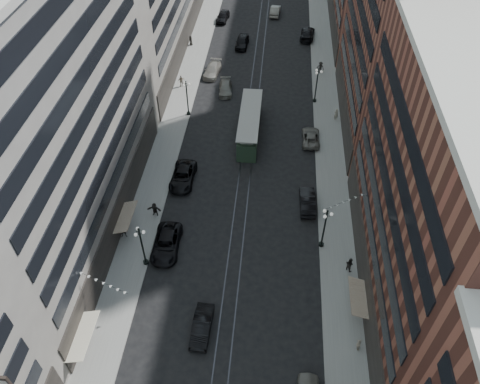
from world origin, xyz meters
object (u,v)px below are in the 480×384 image
(streetcar, at_px, (250,125))
(pedestrian_6, at_px, (181,81))
(car_5, at_px, (202,326))
(car_8, at_px, (212,70))
(pedestrian_4, at_px, (359,345))
(lamppost_sw_mid, at_px, (187,97))
(pedestrian_2, at_px, (124,232))
(lamppost_sw_far, at_px, (142,245))
(car_10, at_px, (307,201))
(car_extra_0, at_px, (226,88))
(pedestrian_8, at_px, (336,114))
(car_14, at_px, (275,11))
(lamppost_se_mid, at_px, (317,84))
(car_12, at_px, (307,34))
(pedestrian_7, at_px, (350,264))
(pedestrian_9, at_px, (320,67))
(car_7, at_px, (183,176))
(car_2, at_px, (167,244))
(lamppost_se_far, at_px, (324,227))
(car_11, at_px, (311,137))
(pedestrian_extra_1, at_px, (191,40))
(pedestrian_5, at_px, (155,209))
(car_13, at_px, (242,42))

(streetcar, distance_m, pedestrian_6, 16.13)
(car_5, xyz_separation_m, car_8, (-5.01, 45.80, 0.01))
(pedestrian_4, relative_size, car_8, 0.28)
(lamppost_sw_mid, relative_size, pedestrian_2, 3.18)
(lamppost_sw_far, relative_size, lamppost_sw_mid, 1.00)
(pedestrian_4, distance_m, car_10, 18.23)
(car_5, relative_size, car_extra_0, 0.97)
(car_10, xyz_separation_m, pedestrian_8, (4.31, 17.62, 0.25))
(car_14, bearing_deg, car_extra_0, 80.79)
(lamppost_sw_mid, relative_size, lamppost_se_mid, 1.00)
(lamppost_se_mid, bearing_deg, car_12, 92.19)
(lamppost_sw_far, relative_size, pedestrian_7, 3.12)
(pedestrian_2, distance_m, car_14, 60.73)
(pedestrian_7, bearing_deg, pedestrian_9, -43.09)
(car_7, relative_size, car_14, 1.17)
(car_2, distance_m, pedestrian_9, 42.23)
(lamppost_se_mid, height_order, car_8, lamppost_se_mid)
(car_2, xyz_separation_m, pedestrian_4, (19.43, -9.99, 0.08))
(lamppost_se_far, bearing_deg, car_11, 92.49)
(pedestrian_4, bearing_deg, car_14, 4.88)
(lamppost_se_mid, height_order, car_12, lamppost_se_mid)
(lamppost_sw_mid, relative_size, car_extra_0, 1.14)
(pedestrian_4, relative_size, pedestrian_7, 0.85)
(pedestrian_2, xyz_separation_m, car_11, (20.73, 19.07, -0.33))
(lamppost_sw_far, xyz_separation_m, car_11, (17.60, 22.37, -2.41))
(lamppost_sw_mid, relative_size, car_10, 1.11)
(pedestrian_extra_1, bearing_deg, lamppost_sw_mid, -28.43)
(car_7, bearing_deg, pedestrian_5, -108.62)
(lamppost_se_far, bearing_deg, car_13, 105.52)
(pedestrian_2, xyz_separation_m, pedestrian_extra_1, (0.04, 44.84, -0.03))
(streetcar, bearing_deg, car_12, 74.24)
(car_7, distance_m, car_extra_0, 20.86)
(car_8, relative_size, pedestrian_9, 2.86)
(car_8, xyz_separation_m, car_10, (14.97, -28.72, 0.03))
(car_5, bearing_deg, car_11, 72.26)
(car_5, relative_size, pedestrian_2, 2.71)
(lamppost_sw_far, relative_size, pedestrian_8, 3.02)
(lamppost_se_far, distance_m, car_7, 19.09)
(car_2, bearing_deg, streetcar, 69.29)
(car_12, xyz_separation_m, car_extra_0, (-12.89, -19.35, -0.15))
(car_10, distance_m, pedestrian_5, 17.72)
(pedestrian_7, bearing_deg, lamppost_sw_mid, -6.35)
(lamppost_se_far, bearing_deg, car_7, 151.85)
(lamppost_se_mid, relative_size, car_5, 1.18)
(pedestrian_2, bearing_deg, lamppost_sw_far, -57.55)
(car_10, height_order, car_12, car_12)
(lamppost_sw_mid, bearing_deg, car_extra_0, 54.42)
(car_2, distance_m, pedestrian_6, 32.50)
(lamppost_se_far, bearing_deg, pedestrian_extra_1, 115.96)
(car_12, bearing_deg, car_8, 48.16)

